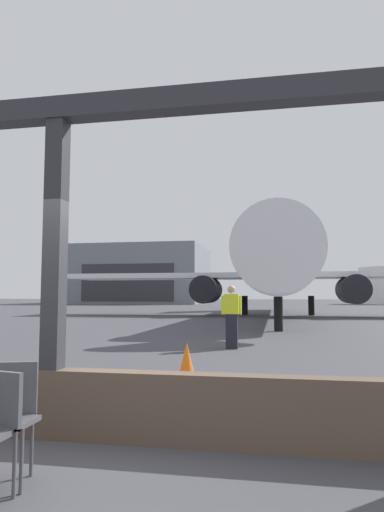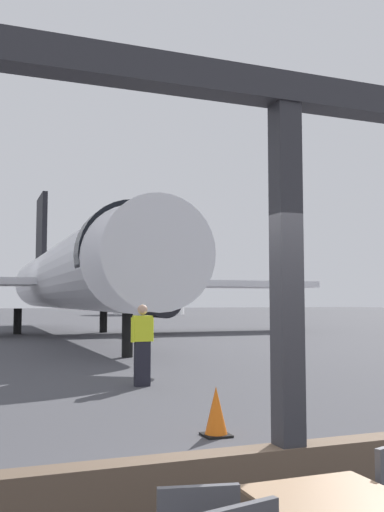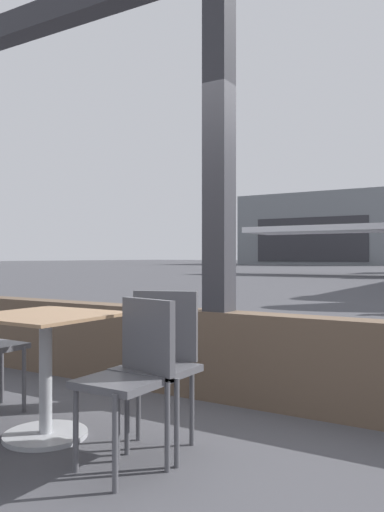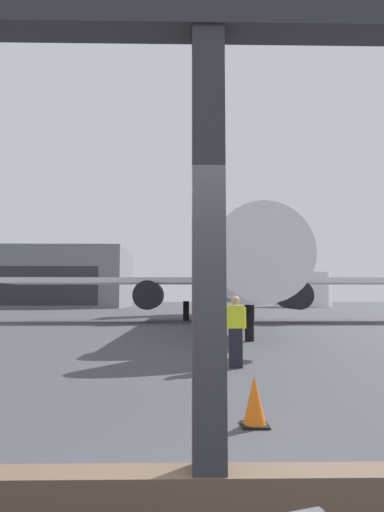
# 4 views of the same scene
# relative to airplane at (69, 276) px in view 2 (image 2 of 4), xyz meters

# --- Properties ---
(ground_plane) EXTENTS (220.00, 220.00, 0.00)m
(ground_plane) POSITION_rel_airplane_xyz_m (-2.40, 13.11, -3.12)
(ground_plane) COLOR #424247
(window_frame) EXTENTS (8.63, 0.24, 3.64)m
(window_frame) POSITION_rel_airplane_xyz_m (-2.40, -26.89, -1.87)
(window_frame) COLOR brown
(window_frame) RESTS_ON ground
(airplane) EXTENTS (30.21, 32.30, 9.87)m
(airplane) POSITION_rel_airplane_xyz_m (0.00, 0.00, 0.00)
(airplane) COLOR silver
(airplane) RESTS_ON ground
(ground_crew_worker) EXTENTS (0.55, 0.23, 1.74)m
(ground_crew_worker) POSITION_rel_airplane_xyz_m (-1.29, -18.83, -2.22)
(ground_crew_worker) COLOR black
(ground_crew_worker) RESTS_ON ground
(traffic_cone) EXTENTS (0.36, 0.36, 0.66)m
(traffic_cone) POSITION_rel_airplane_xyz_m (-1.61, -23.60, -2.81)
(traffic_cone) COLOR orange
(traffic_cone) RESTS_ON ground
(fuel_storage_tank) EXTENTS (9.76, 9.76, 5.90)m
(fuel_storage_tank) POSITION_rel_airplane_xyz_m (18.14, 46.30, -0.17)
(fuel_storage_tank) COLOR white
(fuel_storage_tank) RESTS_ON ground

